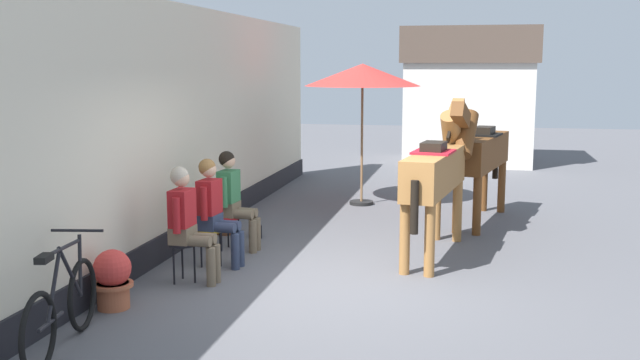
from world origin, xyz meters
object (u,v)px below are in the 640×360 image
at_px(saddled_horse_near, 437,170).
at_px(cafe_parasol, 363,76).
at_px(seated_visitor_middle, 214,207).
at_px(satchel_bag, 256,230).
at_px(flower_planter_far, 226,212).
at_px(leaning_bicycle, 62,308).
at_px(seated_visitor_far, 233,195).
at_px(saddled_horse_far, 481,153).
at_px(flower_planter_near, 113,278).
at_px(seated_visitor_near, 187,219).

distance_m(saddled_horse_near, cafe_parasol, 3.91).
bearing_deg(seated_visitor_middle, saddled_horse_near, 23.45).
height_order(cafe_parasol, satchel_bag, cafe_parasol).
distance_m(seated_visitor_middle, satchel_bag, 1.80).
height_order(flower_planter_far, leaning_bicycle, leaning_bicycle).
bearing_deg(saddled_horse_near, leaning_bicycle, -126.72).
distance_m(saddled_horse_near, satchel_bag, 2.93).
distance_m(seated_visitor_middle, seated_visitor_far, 0.84).
distance_m(seated_visitor_middle, cafe_parasol, 4.99).
distance_m(saddled_horse_far, flower_planter_far, 4.18).
height_order(flower_planter_far, cafe_parasol, cafe_parasol).
bearing_deg(cafe_parasol, flower_planter_near, -104.77).
bearing_deg(leaning_bicycle, satchel_bag, 84.83).
xyz_separation_m(seated_visitor_far, saddled_horse_far, (3.35, 2.48, 0.38)).
bearing_deg(seated_visitor_near, saddled_horse_near, 34.82).
height_order(saddled_horse_near, leaning_bicycle, saddled_horse_near).
xyz_separation_m(seated_visitor_near, flower_planter_far, (-0.41, 2.54, -0.44)).
bearing_deg(seated_visitor_near, cafe_parasol, 76.72).
bearing_deg(flower_planter_near, cafe_parasol, 75.23).
height_order(saddled_horse_near, satchel_bag, saddled_horse_near).
relative_size(flower_planter_near, satchel_bag, 2.29).
height_order(flower_planter_far, satchel_bag, flower_planter_far).
bearing_deg(flower_planter_far, cafe_parasol, 59.04).
height_order(seated_visitor_far, flower_planter_near, seated_visitor_far).
bearing_deg(seated_visitor_near, flower_planter_far, 99.28).
bearing_deg(flower_planter_far, seated_visitor_middle, -75.19).
distance_m(saddled_horse_far, leaning_bicycle, 7.34).
xyz_separation_m(flower_planter_far, leaning_bicycle, (0.10, -4.76, 0.06)).
xyz_separation_m(seated_visitor_near, saddled_horse_near, (2.79, 1.94, 0.38)).
xyz_separation_m(seated_visitor_middle, saddled_horse_far, (3.32, 3.33, 0.38)).
distance_m(seated_visitor_near, flower_planter_far, 2.61).
height_order(seated_visitor_middle, saddled_horse_far, saddled_horse_far).
distance_m(leaning_bicycle, cafe_parasol, 7.96).
xyz_separation_m(saddled_horse_near, satchel_bag, (-2.68, 0.48, -1.06)).
bearing_deg(cafe_parasol, seated_visitor_near, -103.28).
xyz_separation_m(flower_planter_far, cafe_parasol, (1.67, 2.79, 2.03)).
bearing_deg(flower_planter_near, flower_planter_far, 89.82).
bearing_deg(seated_visitor_near, seated_visitor_middle, 85.69).
xyz_separation_m(saddled_horse_far, leaning_bicycle, (-3.69, -6.30, -0.76)).
bearing_deg(leaning_bicycle, seated_visitor_near, 81.95).
height_order(seated_visitor_near, satchel_bag, seated_visitor_near).
height_order(saddled_horse_near, cafe_parasol, cafe_parasol).
xyz_separation_m(seated_visitor_middle, cafe_parasol, (1.20, 4.57, 1.59)).
bearing_deg(saddled_horse_far, saddled_horse_near, -105.36).
bearing_deg(leaning_bicycle, seated_visitor_far, 84.89).
height_order(saddled_horse_near, flower_planter_far, saddled_horse_near).
relative_size(seated_visitor_far, satchel_bag, 4.96).
bearing_deg(saddled_horse_near, flower_planter_far, 169.41).
distance_m(seated_visitor_middle, flower_planter_far, 1.90).
bearing_deg(satchel_bag, seated_visitor_near, 150.78).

